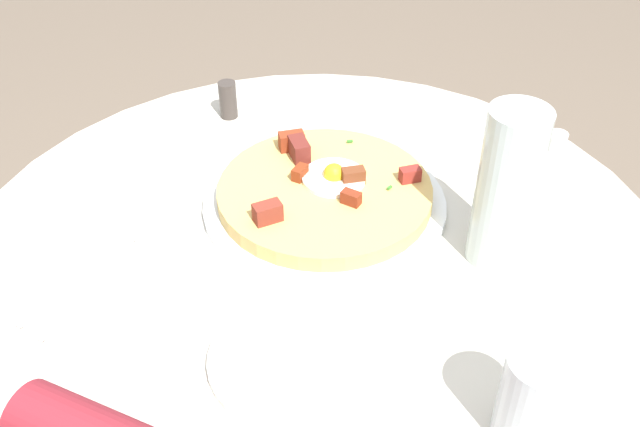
{
  "coord_description": "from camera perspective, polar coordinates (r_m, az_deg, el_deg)",
  "views": [
    {
      "loc": [
        0.52,
        -0.48,
        1.32
      ],
      "look_at": [
        -0.02,
        0.03,
        0.72
      ],
      "focal_mm": 41.82,
      "sensor_mm": 36.0,
      "label": 1
    }
  ],
  "objects": [
    {
      "name": "dining_table",
      "position": [
        1.06,
        -0.34,
        -9.2
      ],
      "size": [
        0.91,
        0.91,
        0.7
      ],
      "color": "beige",
      "rests_on": "ground_plane"
    },
    {
      "name": "pizza_plate",
      "position": [
        1.0,
        0.36,
        0.79
      ],
      "size": [
        0.32,
        0.32,
        0.01
      ],
      "primitive_type": "cylinder",
      "color": "white",
      "rests_on": "dining_table"
    },
    {
      "name": "breakfast_pizza",
      "position": [
        0.99,
        0.34,
        1.7
      ],
      "size": [
        0.28,
        0.28,
        0.05
      ],
      "color": "tan",
      "rests_on": "pizza_plate"
    },
    {
      "name": "bread_plate",
      "position": [
        0.8,
        -2.15,
        -11.1
      ],
      "size": [
        0.18,
        0.18,
        0.01
      ],
      "primitive_type": "cylinder",
      "color": "silver",
      "rests_on": "dining_table"
    },
    {
      "name": "napkin",
      "position": [
        0.92,
        -17.26,
        -5.38
      ],
      "size": [
        0.18,
        0.2,
        0.0
      ],
      "primitive_type": "cube",
      "rotation": [
        0.0,
        0.0,
        1.8
      ],
      "color": "white",
      "rests_on": "dining_table"
    },
    {
      "name": "fork",
      "position": [
        0.91,
        -16.55,
        -5.63
      ],
      "size": [
        0.05,
        0.18,
        0.0
      ],
      "primitive_type": "cube",
      "rotation": [
        0.0,
        0.0,
        1.8
      ],
      "color": "silver",
      "rests_on": "napkin"
    },
    {
      "name": "knife",
      "position": [
        0.93,
        -18.05,
        -4.73
      ],
      "size": [
        0.05,
        0.18,
        0.0
      ],
      "primitive_type": "cube",
      "rotation": [
        0.0,
        0.0,
        1.8
      ],
      "color": "silver",
      "rests_on": "napkin"
    },
    {
      "name": "water_glass",
      "position": [
        0.74,
        16.11,
        -13.46
      ],
      "size": [
        0.07,
        0.07,
        0.11
      ],
      "primitive_type": "cylinder",
      "color": "silver",
      "rests_on": "dining_table"
    },
    {
      "name": "water_bottle",
      "position": [
        0.89,
        14.11,
        1.86
      ],
      "size": [
        0.07,
        0.07,
        0.21
      ],
      "primitive_type": "cylinder",
      "color": "silver",
      "rests_on": "dining_table"
    },
    {
      "name": "salt_shaker",
      "position": [
        1.12,
        17.56,
        4.78
      ],
      "size": [
        0.03,
        0.03,
        0.05
      ],
      "primitive_type": "cylinder",
      "color": "white",
      "rests_on": "dining_table"
    },
    {
      "name": "pepper_shaker",
      "position": [
        1.19,
        -7.06,
        8.64
      ],
      "size": [
        0.03,
        0.03,
        0.06
      ],
      "primitive_type": "cylinder",
      "color": "#3F3833",
      "rests_on": "dining_table"
    }
  ]
}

